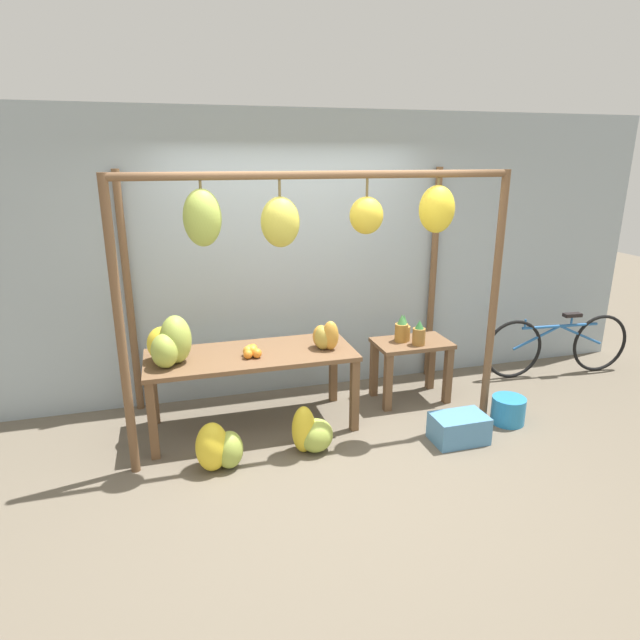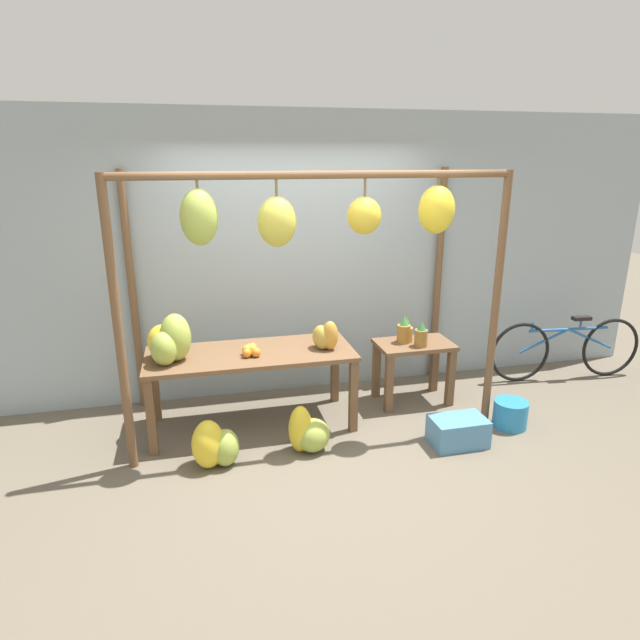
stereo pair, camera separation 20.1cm
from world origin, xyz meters
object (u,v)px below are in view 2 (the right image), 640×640
object	(u,v)px
fruit_crate_white	(458,431)
papaya_pile	(324,337)
blue_bucket	(510,414)
banana_pile_on_table	(169,341)
banana_pile_ground_right	(307,433)
orange_pile	(251,350)
banana_pile_ground_left	(215,446)
pineapple_cluster	(410,332)
parked_bicycle	(566,348)

from	to	relation	value
fruit_crate_white	papaya_pile	xyz separation A→B (m)	(-1.01, 0.68, 0.71)
blue_bucket	papaya_pile	world-z (taller)	papaya_pile
fruit_crate_white	blue_bucket	xyz separation A→B (m)	(0.61, 0.18, 0.00)
banana_pile_on_table	banana_pile_ground_right	xyz separation A→B (m)	(1.07, -0.51, -0.72)
orange_pile	banana_pile_on_table	bearing A→B (deg)	179.07
banana_pile_ground_left	pineapple_cluster	bearing A→B (deg)	21.28
blue_bucket	parked_bicycle	distance (m)	1.49
papaya_pile	parked_bicycle	bearing A→B (deg)	6.93
banana_pile_on_table	blue_bucket	size ratio (longest dim) A/B	1.60
fruit_crate_white	banana_pile_ground_left	bearing A→B (deg)	176.10
banana_pile_ground_right	fruit_crate_white	xyz separation A→B (m)	(1.27, -0.19, -0.05)
fruit_crate_white	banana_pile_ground_right	bearing A→B (deg)	171.33
parked_bicycle	pineapple_cluster	bearing A→B (deg)	-175.96
banana_pile_ground_right	papaya_pile	world-z (taller)	papaya_pile
pineapple_cluster	banana_pile_ground_right	world-z (taller)	pineapple_cluster
orange_pile	banana_pile_ground_right	size ratio (longest dim) A/B	0.52
pineapple_cluster	banana_pile_ground_left	xyz separation A→B (m)	(-1.93, -0.75, -0.55)
banana_pile_ground_right	fruit_crate_white	size ratio (longest dim) A/B	0.90
banana_pile_ground_right	parked_bicycle	xyz separation A→B (m)	(3.08, 0.83, 0.18)
pineapple_cluster	banana_pile_on_table	bearing A→B (deg)	-175.34
pineapple_cluster	banana_pile_ground_left	bearing A→B (deg)	-158.72
pineapple_cluster	fruit_crate_white	size ratio (longest dim) A/B	0.63
banana_pile_on_table	orange_pile	bearing A→B (deg)	-0.93
pineapple_cluster	fruit_crate_white	world-z (taller)	pineapple_cluster
banana_pile_ground_left	blue_bucket	world-z (taller)	banana_pile_ground_left
banana_pile_ground_left	parked_bicycle	distance (m)	3.95
orange_pile	banana_pile_ground_left	xyz separation A→B (m)	(-0.37, -0.56, -0.57)
parked_bicycle	papaya_pile	world-z (taller)	papaya_pile
banana_pile_on_table	fruit_crate_white	size ratio (longest dim) A/B	1.05
pineapple_cluster	banana_pile_ground_right	xyz separation A→B (m)	(-1.17, -0.70, -0.56)
pineapple_cluster	banana_pile_ground_left	size ratio (longest dim) A/B	0.62
orange_pile	papaya_pile	xyz separation A→B (m)	(0.66, -0.01, 0.07)
pineapple_cluster	blue_bucket	xyz separation A→B (m)	(0.71, -0.71, -0.61)
banana_pile_on_table	blue_bucket	bearing A→B (deg)	-10.21
fruit_crate_white	parked_bicycle	bearing A→B (deg)	29.56
papaya_pile	blue_bucket	bearing A→B (deg)	-17.38
orange_pile	papaya_pile	bearing A→B (deg)	-1.20
banana_pile_on_table	parked_bicycle	world-z (taller)	banana_pile_on_table
orange_pile	parked_bicycle	world-z (taller)	orange_pile
pineapple_cluster	blue_bucket	size ratio (longest dim) A/B	0.96
banana_pile_on_table	fruit_crate_white	bearing A→B (deg)	-16.83
fruit_crate_white	blue_bucket	distance (m)	0.64
orange_pile	pineapple_cluster	world-z (taller)	pineapple_cluster
banana_pile_ground_right	parked_bicycle	bearing A→B (deg)	15.11
pineapple_cluster	banana_pile_ground_right	size ratio (longest dim) A/B	0.69
banana_pile_ground_right	papaya_pile	distance (m)	0.86
banana_pile_on_table	orange_pile	world-z (taller)	banana_pile_on_table
papaya_pile	banana_pile_ground_right	bearing A→B (deg)	-118.45
orange_pile	parked_bicycle	distance (m)	3.51
parked_bicycle	blue_bucket	bearing A→B (deg)	-144.65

